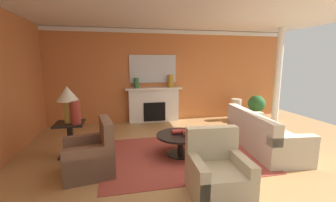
{
  "coord_description": "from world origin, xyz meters",
  "views": [
    {
      "loc": [
        -1.62,
        -4.09,
        1.92
      ],
      "look_at": [
        -0.46,
        1.11,
        1.0
      ],
      "focal_mm": 24.13,
      "sensor_mm": 36.0,
      "label": 1
    }
  ],
  "objects": [
    {
      "name": "fireplace",
      "position": [
        -0.5,
        3.01,
        0.53
      ],
      "size": [
        1.8,
        0.35,
        1.12
      ],
      "color": "white",
      "rests_on": "ground_plane"
    },
    {
      "name": "ceiling_panel",
      "position": [
        0.0,
        0.3,
        2.98
      ],
      "size": [
        8.09,
        6.92,
        0.06
      ],
      "primitive_type": "cube",
      "color": "white"
    },
    {
      "name": "ground_plane",
      "position": [
        0.0,
        0.0,
        0.0
      ],
      "size": [
        9.74,
        9.74,
        0.0
      ],
      "primitive_type": "plane",
      "color": "tan"
    },
    {
      "name": "mantel_mirror",
      "position": [
        -0.5,
        3.13,
        1.71
      ],
      "size": [
        1.5,
        0.04,
        0.88
      ],
      "primitive_type": "cube",
      "color": "silver"
    },
    {
      "name": "armchair_near_window",
      "position": [
        -2.12,
        -0.2,
        0.31
      ],
      "size": [
        0.92,
        0.92,
        0.95
      ],
      "color": "brown",
      "rests_on": "ground_plane"
    },
    {
      "name": "vase_mantel_right",
      "position": [
        0.05,
        2.96,
        1.32
      ],
      "size": [
        0.18,
        0.18,
        0.41
      ],
      "primitive_type": "cylinder",
      "color": "#B7892D",
      "rests_on": "fireplace"
    },
    {
      "name": "armchair_facing_fireplace",
      "position": [
        -0.26,
        -1.29,
        0.31
      ],
      "size": [
        0.85,
        0.85,
        0.95
      ],
      "color": "#C1B293",
      "rests_on": "ground_plane"
    },
    {
      "name": "book_small_novel",
      "position": [
        -0.28,
        0.03,
        0.55
      ],
      "size": [
        0.24,
        0.18,
        0.06
      ],
      "primitive_type": "cube",
      "rotation": [
        0.0,
        0.0,
        -0.14
      ],
      "color": "maroon",
      "rests_on": "coffee_table"
    },
    {
      "name": "book_red_cover",
      "position": [
        -0.45,
        0.33,
        0.47
      ],
      "size": [
        0.26,
        0.25,
        0.04
      ],
      "primitive_type": "cube",
      "rotation": [
        0.0,
        0.0,
        -0.4
      ],
      "color": "maroon",
      "rests_on": "coffee_table"
    },
    {
      "name": "book_art_folio",
      "position": [
        -0.43,
        0.27,
        0.51
      ],
      "size": [
        0.26,
        0.18,
        0.03
      ],
      "primitive_type": "cube",
      "rotation": [
        0.0,
        0.0,
        0.04
      ],
      "color": "maroon",
      "rests_on": "coffee_table"
    },
    {
      "name": "side_table",
      "position": [
        -2.61,
        0.7,
        0.4
      ],
      "size": [
        0.56,
        0.56,
        0.7
      ],
      "color": "black",
      "rests_on": "ground_plane"
    },
    {
      "name": "coffee_table",
      "position": [
        -0.39,
        0.21,
        0.34
      ],
      "size": [
        1.0,
        1.0,
        0.45
      ],
      "color": "black",
      "rests_on": "ground_plane"
    },
    {
      "name": "column_white",
      "position": [
        3.27,
        2.06,
        1.47
      ],
      "size": [
        0.2,
        0.2,
        2.95
      ],
      "primitive_type": "cylinder",
      "color": "white",
      "rests_on": "ground_plane"
    },
    {
      "name": "area_rug",
      "position": [
        -0.39,
        0.21,
        0.01
      ],
      "size": [
        3.16,
        2.4,
        0.01
      ],
      "primitive_type": "cube",
      "color": "#993D33",
      "rests_on": "ground_plane"
    },
    {
      "name": "potted_plant",
      "position": [
        2.86,
        2.46,
        0.49
      ],
      "size": [
        0.56,
        0.56,
        0.83
      ],
      "color": "#BCB29E",
      "rests_on": "ground_plane"
    },
    {
      "name": "vase_mantel_left",
      "position": [
        -1.05,
        2.96,
        1.28
      ],
      "size": [
        0.15,
        0.15,
        0.32
      ],
      "primitive_type": "cylinder",
      "color": "#33703D",
      "rests_on": "fireplace"
    },
    {
      "name": "vase_tall_corner",
      "position": [
        2.26,
        2.71,
        0.35
      ],
      "size": [
        0.33,
        0.33,
        0.7
      ],
      "primitive_type": "cylinder",
      "color": "beige",
      "rests_on": "ground_plane"
    },
    {
      "name": "table_lamp",
      "position": [
        -2.61,
        0.7,
        1.22
      ],
      "size": [
        0.44,
        0.44,
        0.75
      ],
      "color": "#B28E38",
      "rests_on": "side_table"
    },
    {
      "name": "vase_on_side_table",
      "position": [
        -2.46,
        0.58,
        0.93
      ],
      "size": [
        0.19,
        0.19,
        0.47
      ],
      "primitive_type": "cylinder",
      "color": "#9E3328",
      "rests_on": "side_table"
    },
    {
      "name": "wall_fireplace",
      "position": [
        0.0,
        3.22,
        1.47
      ],
      "size": [
        8.09,
        0.12,
        2.95
      ],
      "primitive_type": "cube",
      "color": "#CC723D",
      "rests_on": "ground_plane"
    },
    {
      "name": "crown_moulding",
      "position": [
        0.0,
        3.14,
        2.87
      ],
      "size": [
        8.09,
        0.08,
        0.12
      ],
      "primitive_type": "cube",
      "color": "white"
    },
    {
      "name": "sofa",
      "position": [
        1.47,
        0.14,
        0.3
      ],
      "size": [
        1.12,
        2.19,
        0.85
      ],
      "color": "beige",
      "rests_on": "ground_plane"
    }
  ]
}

